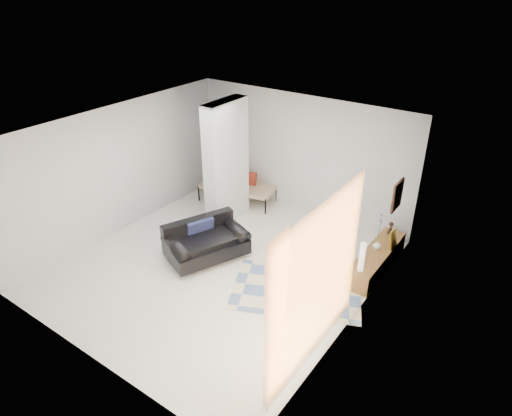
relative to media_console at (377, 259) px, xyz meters
The scene contains 17 objects.
floor 3.05m from the media_console, 145.96° to the right, with size 6.00×6.00×0.00m, color beige.
ceiling 4.00m from the media_console, 145.96° to the right, with size 6.00×6.00×0.00m, color white.
wall_back 3.08m from the media_console, 152.76° to the left, with size 6.00×6.00×0.00m, color silver.
wall_front 5.47m from the media_console, 118.19° to the right, with size 6.00×6.00×0.00m, color silver.
wall_left 5.67m from the media_console, 162.10° to the right, with size 6.00×6.00×0.00m, color silver.
wall_right 2.09m from the media_console, 82.31° to the right, with size 6.00×6.00×0.00m, color silver.
partition_column 3.81m from the media_console, behind, with size 0.35×1.20×2.80m, color silver.
hallway_door 4.86m from the media_console, 164.78° to the left, with size 0.85×0.06×2.04m, color white.
curtain 3.12m from the media_console, 86.99° to the right, with size 2.55×2.55×0.00m, color orange.
wall_art 1.46m from the media_console, ahead, with size 0.04×0.45×0.55m, color black.
media_console is the anchor object (origin of this frame).
loveseat 3.42m from the media_console, 151.77° to the right, with size 1.47×1.81×0.76m.
daybed 4.09m from the media_console, 169.20° to the left, with size 1.96×1.16×0.77m.
area_rug 1.77m from the media_console, 121.48° to the right, with size 2.32×1.54×0.01m, color beige.
cylinder_lamp 0.92m from the media_console, 91.47° to the right, with size 0.10×0.10×0.57m, color silver.
bronze_figurine 0.84m from the media_console, 93.72° to the left, with size 0.13×0.13×0.25m, color #312016, non-canonical shape.
vase 0.29m from the media_console, 135.59° to the left, with size 0.16×0.16×0.17m, color white.
Camera 1 is at (4.84, -5.70, 5.28)m, focal length 32.00 mm.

